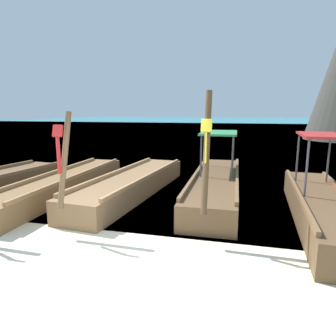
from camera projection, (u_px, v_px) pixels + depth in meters
The scene contains 6 objects.
ground at pixel (123, 263), 5.09m from camera, with size 120.00×120.00×0.00m, color beige.
sea_water at pixel (233, 123), 63.44m from camera, with size 120.00×120.00×0.00m, color teal.
longtail_boat_orange_ribbon at pixel (63, 185), 9.24m from camera, with size 1.14×6.82×2.35m.
longtail_boat_red_ribbon at pixel (132, 184), 9.22m from camera, with size 1.81×6.51×2.56m.
longtail_boat_yellow_ribbon at pixel (216, 184), 9.01m from camera, with size 1.39×6.64×2.96m.
longtail_boat_green_ribbon at pixel (321, 206), 6.89m from camera, with size 1.38×5.93×2.44m.
Camera 1 is at (1.87, -4.37, 2.56)m, focal length 31.69 mm.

